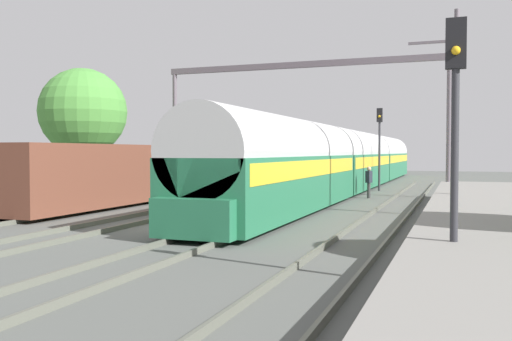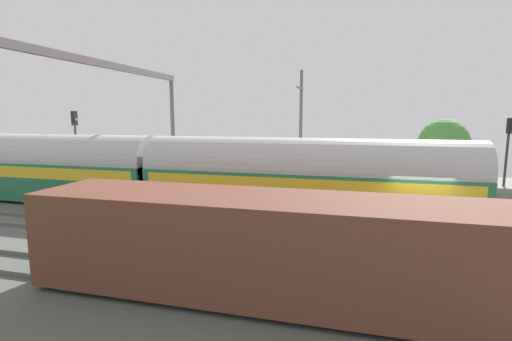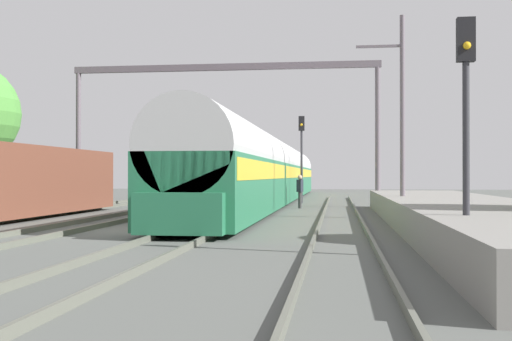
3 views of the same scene
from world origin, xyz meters
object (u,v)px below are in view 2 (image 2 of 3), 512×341
freight_car (261,246)px  railway_signal_far (76,142)px  passenger_train (34,167)px  catenary_gantry (92,97)px  railway_signal_near (507,148)px  person_crossing (165,182)px

freight_car → railway_signal_far: size_ratio=2.43×
passenger_train → railway_signal_far: (1.92, -1.49, 1.43)m
passenger_train → catenary_gantry: 7.57m
passenger_train → railway_signal_far: size_ratio=9.20×
railway_signal_near → railway_signal_far: (-4.80, 25.91, 0.25)m
person_crossing → railway_signal_near: (4.54, -19.87, 2.13)m
catenary_gantry → passenger_train: bearing=70.8°
railway_signal_far → catenary_gantry: (-4.04, -4.59, 2.54)m
railway_signal_far → person_crossing: bearing=-87.6°
person_crossing → freight_car: bearing=-33.7°
passenger_train → freight_car: (-8.48, -16.31, -0.50)m
passenger_train → railway_signal_far: bearing=-37.9°
passenger_train → person_crossing: bearing=-73.9°
freight_car → railway_signal_near: railway_signal_near is taller
passenger_train → catenary_gantry: (-2.12, -6.08, 3.97)m
person_crossing → railway_signal_far: 6.50m
person_crossing → railway_signal_near: size_ratio=0.35×
passenger_train → railway_signal_far: railway_signal_far is taller
passenger_train → freight_car: size_ratio=3.78×
person_crossing → railway_signal_near: 20.49m
person_crossing → railway_signal_far: railway_signal_far is taller
freight_car → railway_signal_near: (15.20, -11.09, 1.69)m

